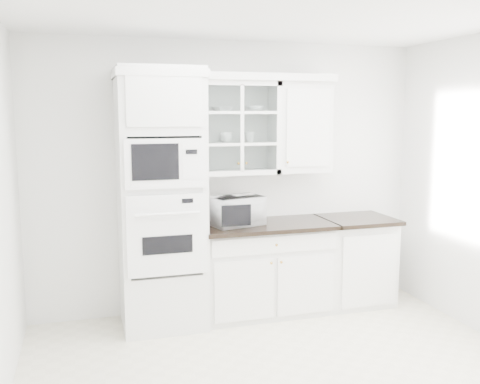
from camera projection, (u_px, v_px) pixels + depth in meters
name	position (u px, v px, depth m)	size (l,w,h in m)	color
ground	(293.00, 384.00, 3.96)	(4.00, 3.50, 0.01)	beige
room_shell	(275.00, 141.00, 4.11)	(4.00, 3.50, 2.70)	white
oven_column	(161.00, 200.00, 4.92)	(0.76, 0.68, 2.40)	silver
base_cabinet_run	(265.00, 267.00, 5.35)	(1.32, 0.67, 0.92)	silver
extra_base_cabinet	(354.00, 260.00, 5.63)	(0.72, 0.67, 0.92)	silver
upper_cabinet_glass	(237.00, 128.00, 5.20)	(0.80, 0.33, 0.90)	silver
upper_cabinet_solid	(301.00, 127.00, 5.40)	(0.55, 0.33, 0.90)	silver
crown_molding	(227.00, 77.00, 5.08)	(2.14, 0.38, 0.07)	white
countertop_microwave	(236.00, 210.00, 5.17)	(0.48, 0.40, 0.28)	white
bowl_a	(222.00, 109.00, 5.14)	(0.19, 0.19, 0.05)	white
bowl_b	(255.00, 109.00, 5.22)	(0.17, 0.17, 0.05)	white
cup_a	(227.00, 137.00, 5.19)	(0.13, 0.13, 0.10)	white
cup_b	(250.00, 137.00, 5.26)	(0.11, 0.11, 0.10)	white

